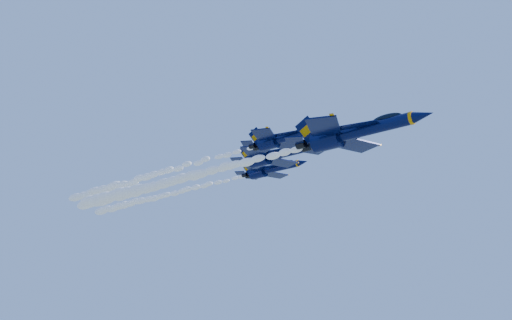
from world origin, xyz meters
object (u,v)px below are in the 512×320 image
Objects in this scene: jet_second at (284,138)px; jet_fourth at (270,169)px; jet_lead at (352,132)px; jet_third at (276,155)px.

jet_second is 0.92× the size of jet_fourth.
jet_lead is 39.02m from jet_fourth.
jet_lead is at bearing -15.66° from jet_second.
jet_second is (-14.07, 3.95, 3.71)m from jet_lead.
jet_third is (-21.07, 11.53, 4.44)m from jet_lead.
jet_third is 15.27m from jet_fourth.
jet_second is at bearing -49.19° from jet_fourth.
jet_fourth is (-30.70, 23.20, 6.50)m from jet_lead.
jet_third reaches higher than jet_second.
jet_second reaches higher than jet_lead.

